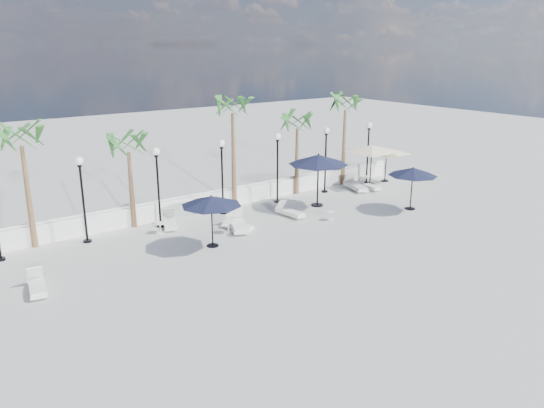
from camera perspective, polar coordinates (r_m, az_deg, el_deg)
ground at (r=22.51m, az=3.39°, el=-5.09°), size 100.00×100.00×0.00m
balustrade at (r=28.20m, az=-6.34°, el=0.39°), size 26.00×0.30×1.01m
lamppost_1 at (r=24.14m, az=-19.77°, el=1.67°), size 0.36×0.36×3.84m
lamppost_2 at (r=25.30m, az=-12.21°, el=2.95°), size 0.36×0.36×3.84m
lamppost_3 at (r=26.86m, az=-5.40°, el=4.05°), size 0.36×0.36×3.84m
lamppost_4 at (r=28.77m, az=0.59°, el=4.98°), size 0.36×0.36×3.84m
lamppost_5 at (r=30.96m, az=5.81°, el=5.73°), size 0.36×0.36×3.84m
lamppost_6 at (r=33.37m, az=10.31°, el=6.35°), size 0.36×0.36×3.84m
palm_0 at (r=24.04m, az=-25.38°, el=5.98°), size 2.60×2.60×5.50m
palm_1 at (r=25.39m, az=-15.20°, el=5.71°), size 2.60×2.60×4.70m
palm_2 at (r=27.71m, az=-4.27°, el=9.98°), size 2.60×2.60×6.10m
palm_3 at (r=30.35m, az=2.74°, el=8.37°), size 2.60×2.60×4.90m
palm_4 at (r=32.69m, az=7.89°, el=10.21°), size 2.60×2.60×5.70m
lounger_1 at (r=20.63m, az=-23.96°, el=-8.04°), size 0.82×1.79×0.65m
lounger_2 at (r=25.81m, az=-10.93°, el=-1.94°), size 1.20×1.86×0.67m
lounger_3 at (r=25.07m, az=-3.67°, el=-2.11°), size 1.51×2.26×0.81m
lounger_4 at (r=26.95m, az=1.94°, el=-0.86°), size 0.75×1.76×0.64m
lounger_5 at (r=25.01m, az=-3.75°, el=-2.32°), size 1.11×1.70×0.61m
lounger_6 at (r=32.52m, az=10.39°, el=1.95°), size 0.70×1.71×0.62m
lounger_7 at (r=32.23m, az=8.99°, el=1.97°), size 1.23×2.15×0.77m
side_table_0 at (r=25.08m, az=-11.93°, el=-2.41°), size 0.49×0.49×0.47m
side_table_1 at (r=24.65m, az=-4.73°, el=-2.34°), size 0.56×0.56×0.54m
side_table_2 at (r=26.51m, az=6.32°, el=-1.15°), size 0.44×0.44×0.43m
parasol_navy_left at (r=22.51m, az=-6.55°, el=0.31°), size 2.62×2.62×2.31m
parasol_navy_mid at (r=28.20m, az=5.01°, el=4.76°), size 3.22×3.22×2.88m
parasol_navy_right at (r=28.54m, az=14.92°, el=3.35°), size 2.57×2.57×2.31m
parasol_cream_sq_a at (r=33.19m, az=10.70°, el=6.20°), size 5.39×5.39×2.65m
parasol_cream_sq_b at (r=34.24m, az=12.24°, el=5.87°), size 4.59×4.59×2.30m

